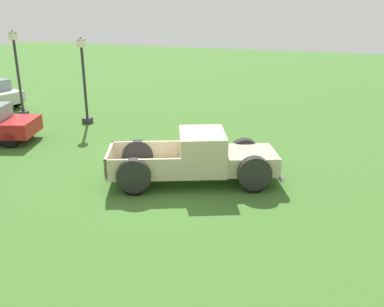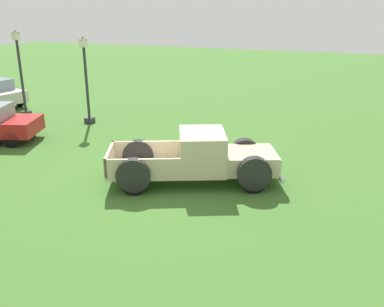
{
  "view_description": "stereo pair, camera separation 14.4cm",
  "coord_description": "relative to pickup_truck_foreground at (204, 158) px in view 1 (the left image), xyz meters",
  "views": [
    {
      "loc": [
        -10.87,
        -5.08,
        5.08
      ],
      "look_at": [
        0.19,
        -0.79,
        0.9
      ],
      "focal_mm": 39.64,
      "sensor_mm": 36.0,
      "label": 1
    },
    {
      "loc": [
        -10.82,
        -5.22,
        5.08
      ],
      "look_at": [
        0.19,
        -0.79,
        0.9
      ],
      "focal_mm": 39.64,
      "sensor_mm": 36.0,
      "label": 2
    }
  ],
  "objects": [
    {
      "name": "ground_plane",
      "position": [
        -0.34,
        1.12,
        -0.74
      ],
      "size": [
        80.0,
        80.0,
        0.0
      ],
      "primitive_type": "plane",
      "color": "#3D6B28"
    },
    {
      "name": "pickup_truck_foreground",
      "position": [
        0.0,
        0.0,
        0.0
      ],
      "size": [
        3.7,
        5.36,
        1.55
      ],
      "color": "#C6B793",
      "rests_on": "ground_plane"
    },
    {
      "name": "lamp_post_near",
      "position": [
        4.29,
        10.73,
        1.36
      ],
      "size": [
        0.36,
        0.36,
        4.0
      ],
      "color": "#2D2D33",
      "rests_on": "ground_plane"
    },
    {
      "name": "lamp_post_far",
      "position": [
        4.39,
        7.17,
        1.25
      ],
      "size": [
        0.36,
        0.36,
        3.79
      ],
      "color": "#2D2D33",
      "rests_on": "ground_plane"
    }
  ]
}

